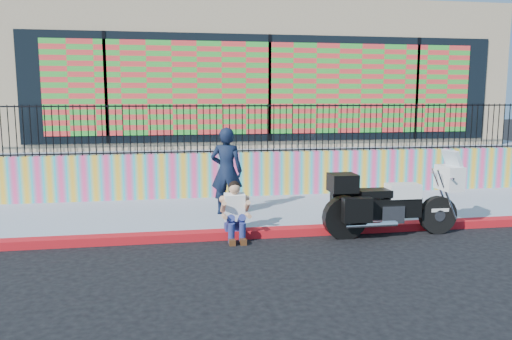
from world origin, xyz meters
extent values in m
plane|color=black|center=(0.00, 0.00, 0.00)|extent=(90.00, 90.00, 0.00)
cube|color=#B80D24|center=(0.00, 0.00, 0.07)|extent=(16.00, 0.30, 0.15)
cube|color=#949EB2|center=(0.00, 1.65, 0.07)|extent=(16.00, 3.00, 0.15)
cube|color=#FF4384|center=(0.00, 3.25, 0.70)|extent=(16.00, 0.20, 1.10)
cube|color=#949EB2|center=(0.00, 8.35, 0.62)|extent=(16.00, 10.00, 1.25)
cube|color=tan|center=(0.00, 8.15, 3.25)|extent=(14.00, 8.00, 4.00)
cube|color=black|center=(0.00, 4.13, 2.85)|extent=(12.60, 0.04, 2.80)
cube|color=#FA3937|center=(0.00, 4.10, 2.85)|extent=(11.48, 0.02, 2.40)
cylinder|color=black|center=(2.44, -0.35, 0.37)|extent=(0.73, 0.16, 0.73)
cylinder|color=black|center=(0.55, -0.35, 0.37)|extent=(0.73, 0.16, 0.73)
cube|color=black|center=(1.50, -0.35, 0.55)|extent=(1.05, 0.31, 0.38)
cube|color=silver|center=(1.44, -0.35, 0.44)|extent=(0.44, 0.38, 0.33)
cube|color=white|center=(1.70, -0.35, 0.87)|extent=(0.61, 0.36, 0.27)
cube|color=black|center=(1.11, -0.35, 0.84)|extent=(0.61, 0.38, 0.13)
cube|color=white|center=(2.64, -0.35, 1.09)|extent=(0.33, 0.58, 0.47)
cube|color=silver|center=(2.68, -0.35, 1.44)|extent=(0.20, 0.51, 0.37)
cube|color=black|center=(0.50, -0.35, 1.05)|extent=(0.49, 0.47, 0.33)
cube|color=black|center=(0.67, -0.68, 0.61)|extent=(0.53, 0.20, 0.44)
cube|color=black|center=(0.67, -0.02, 0.61)|extent=(0.53, 0.20, 0.44)
cube|color=white|center=(2.44, -0.35, 0.48)|extent=(0.36, 0.18, 0.07)
imported|color=black|center=(-1.47, 1.35, 1.07)|extent=(0.77, 0.62, 1.85)
cube|color=navy|center=(-1.48, 0.03, 0.24)|extent=(0.36, 0.28, 0.18)
cube|color=white|center=(-1.48, -0.01, 0.59)|extent=(0.38, 0.27, 0.54)
sphere|color=tan|center=(-1.48, -0.05, 0.95)|extent=(0.21, 0.21, 0.21)
cube|color=#472814|center=(-1.58, -0.41, 0.05)|extent=(0.11, 0.26, 0.10)
cube|color=#472814|center=(-1.38, -0.41, 0.05)|extent=(0.11, 0.26, 0.10)
camera|label=1|loc=(-2.61, -9.03, 2.62)|focal=35.00mm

